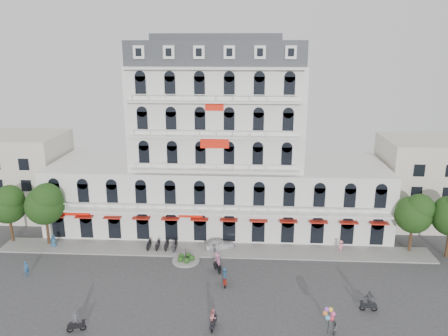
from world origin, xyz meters
The scene contains 21 objects.
ground centered at (0.00, 0.00, 0.00)m, with size 120.00×120.00×0.00m, color #38383A.
sidewalk centered at (0.00, 9.00, 0.08)m, with size 53.00×4.00×0.16m, color gray.
main_building centered at (0.00, 18.00, 9.96)m, with size 45.00×15.00×25.80m.
flank_building_west centered at (-30.00, 20.00, 6.00)m, with size 14.00×10.00×12.00m, color beige.
flank_building_east centered at (30.00, 20.00, 6.00)m, with size 14.00×10.00×12.00m, color beige.
traffic_island centered at (-3.00, 6.00, 0.26)m, with size 3.20×3.20×1.60m.
parked_scooter_row centered at (-6.35, 8.80, 0.00)m, with size 4.40×1.80×1.10m, color black, non-canonical shape.
tree_west_outer centered at (-25.95, 9.98, 5.35)m, with size 4.50×4.48×7.76m.
tree_west_inner centered at (-20.95, 9.48, 5.68)m, with size 4.76×4.76×8.25m.
tree_east_inner centered at (24.05, 9.98, 5.21)m, with size 4.40×4.37×7.57m.
parked_car centered at (0.73, 9.50, 0.63)m, with size 1.50×3.72×1.27m, color silver.
rider_west centered at (-10.87, -7.40, 0.90)m, with size 1.65×0.80×2.05m.
rider_southwest centered at (1.22, -6.33, 1.02)m, with size 0.70×1.70×2.03m.
rider_east centered at (1.82, 1.04, 1.00)m, with size 0.58×1.70×2.04m.
rider_northeast centered at (15.79, -2.79, 1.08)m, with size 1.70×0.49×2.19m.
rider_center centered at (0.85, 3.87, 1.22)m, with size 1.14×1.56×2.29m.
pedestrian_left centered at (-20.00, 8.69, 0.86)m, with size 0.84×0.55×1.73m, color #285479.
pedestrian_mid centered at (-4.72, 7.79, 0.79)m, with size 0.92×0.38×1.57m, color #55565C.
pedestrian_right centered at (15.57, 9.50, 0.76)m, with size 0.99×0.57×1.53m, color pink.
pedestrian_far centered at (-20.00, 1.80, 0.86)m, with size 0.63×0.41×1.72m, color #2B5883.
balloon_vendor centered at (11.55, -6.64, 1.32)m, with size 1.25×1.19×2.45m.
Camera 1 is at (4.06, -39.88, 24.52)m, focal length 35.00 mm.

